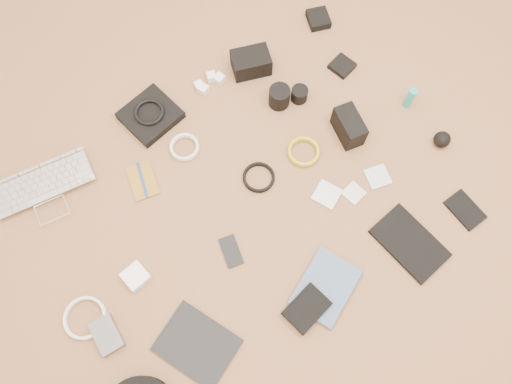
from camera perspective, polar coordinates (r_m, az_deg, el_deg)
laptop at (r=1.82m, az=-22.73°, el=-0.39°), size 0.37×0.28×0.03m
headphone_pouch at (r=1.85m, az=-11.97°, el=8.57°), size 0.21×0.20×0.03m
headphones at (r=1.83m, az=-12.11°, el=8.92°), size 0.12×0.12×0.01m
charger_a at (r=1.87m, az=-6.04°, el=11.59°), size 0.04×0.04×0.03m
charger_b at (r=1.90m, az=-5.11°, el=12.97°), size 0.04×0.04×0.03m
charger_c at (r=1.89m, az=-4.21°, el=12.78°), size 0.04×0.04×0.03m
charger_d at (r=1.88m, az=-6.51°, el=11.98°), size 0.03×0.03×0.03m
dslr_camera at (r=1.90m, az=-0.58°, el=14.57°), size 0.16×0.14×0.08m
lens_pouch at (r=2.06m, az=7.14°, el=19.03°), size 0.11×0.11×0.03m
notebook_olive at (r=1.75m, az=-12.82°, el=1.27°), size 0.11×0.15×0.01m
pen_blue at (r=1.75m, az=-12.87°, el=1.37°), size 0.04×0.13×0.01m
cable_white_a at (r=1.78m, az=-8.15°, el=5.01°), size 0.13×0.13×0.01m
lens_a at (r=1.82m, az=2.68°, el=10.82°), size 0.10×0.10×0.08m
lens_b at (r=1.84m, az=4.98°, el=11.06°), size 0.07×0.07×0.06m
card_reader at (r=1.95m, az=9.81°, el=14.01°), size 0.10×0.10×0.02m
power_brick at (r=1.65m, az=-13.59°, el=-9.35°), size 0.08×0.08×0.03m
cable_white_b at (r=1.68m, az=-18.90°, el=-13.47°), size 0.15×0.15×0.01m
cable_black at (r=1.71m, az=0.31°, el=1.62°), size 0.13×0.13×0.01m
cable_yellow at (r=1.76m, az=5.44°, el=4.52°), size 0.14×0.14×0.01m
flash at (r=1.78m, az=10.56°, el=7.37°), size 0.10×0.14×0.10m
lens_cleaner at (r=1.89m, az=17.17°, el=10.21°), size 0.03×0.03×0.10m
battery_charger at (r=1.64m, az=-16.67°, el=-15.39°), size 0.08×0.11×0.03m
tablet at (r=1.60m, az=-6.75°, el=-16.96°), size 0.25×0.28×0.01m
phone at (r=1.64m, az=-2.87°, el=-6.78°), size 0.08×0.11×0.01m
filter_case_left at (r=1.71m, az=8.09°, el=-0.30°), size 0.11×0.11×0.01m
filter_case_mid at (r=1.73m, az=11.10°, el=-0.15°), size 0.07×0.07×0.01m
filter_case_right at (r=1.76m, az=13.73°, el=1.69°), size 0.09×0.09×0.01m
air_blower at (r=1.86m, az=20.49°, el=5.65°), size 0.06×0.06×0.06m
drive_case at (r=1.60m, az=5.82°, el=-13.12°), size 0.15×0.12×0.03m
paperback at (r=1.62m, az=10.47°, el=-12.10°), size 0.26×0.23×0.02m
notebook_black_a at (r=1.71m, az=17.16°, el=-5.60°), size 0.17×0.25×0.02m
notebook_black_b at (r=1.81m, az=22.77°, el=-1.90°), size 0.09×0.13×0.01m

